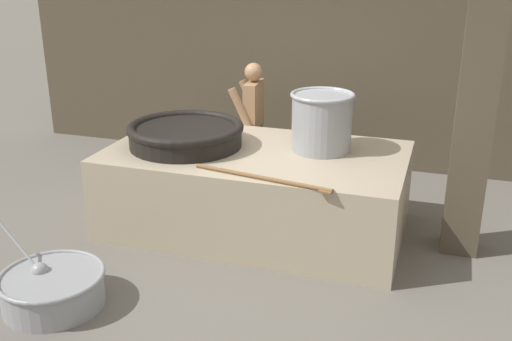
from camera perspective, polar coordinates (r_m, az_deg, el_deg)
name	(u,v)px	position (r m, az deg, el deg)	size (l,w,h in m)	color
ground_plane	(256,227)	(6.81, 0.00, -5.39)	(60.00, 60.00, 0.00)	#666059
back_wall	(312,32)	(8.64, 5.40, 12.98)	(8.87, 0.24, 3.72)	#4C4233
support_pillar	(481,73)	(6.10, 20.60, 8.72)	(0.37, 0.37, 3.72)	#4C4233
hearth_platform	(256,190)	(6.62, 0.00, -1.84)	(3.21, 1.80, 0.91)	tan
giant_wok_near	(186,134)	(6.63, -6.72, 3.50)	(1.28, 1.28, 0.26)	black
stock_pot	(322,121)	(6.43, 6.28, 4.73)	(0.69, 0.69, 0.63)	gray
stirring_paddle	(267,179)	(5.62, 1.04, -0.79)	(1.43, 0.31, 0.04)	brown
cook	(253,121)	(7.67, -0.29, 4.70)	(0.40, 0.61, 1.64)	#9E7551
prep_bowl_vegetables	(53,287)	(5.62, -18.80, -10.49)	(1.18, 0.92, 0.70)	gray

